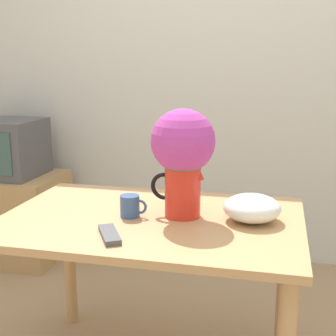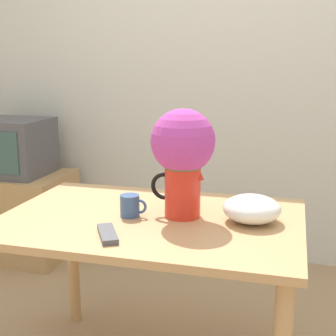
{
  "view_description": "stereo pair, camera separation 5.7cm",
  "coord_description": "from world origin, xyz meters",
  "views": [
    {
      "loc": [
        0.4,
        -1.55,
        1.34
      ],
      "look_at": [
        -0.02,
        0.21,
        0.93
      ],
      "focal_mm": 50.0,
      "sensor_mm": 36.0,
      "label": 1
    },
    {
      "loc": [
        0.45,
        -1.53,
        1.34
      ],
      "look_at": [
        -0.02,
        0.21,
        0.93
      ],
      "focal_mm": 50.0,
      "sensor_mm": 36.0,
      "label": 2
    }
  ],
  "objects": [
    {
      "name": "table",
      "position": [
        -0.08,
        0.17,
        0.63
      ],
      "size": [
        1.2,
        0.82,
        0.74
      ],
      "color": "tan",
      "rests_on": "ground_plane"
    },
    {
      "name": "tv_set",
      "position": [
        -1.42,
        1.22,
        0.78
      ],
      "size": [
        0.51,
        0.44,
        0.38
      ],
      "color": "#4C4C51",
      "rests_on": "tv_stand"
    },
    {
      "name": "coffee_mug",
      "position": [
        -0.17,
        0.16,
        0.78
      ],
      "size": [
        0.11,
        0.08,
        0.09
      ],
      "color": "#385689",
      "rests_on": "table"
    },
    {
      "name": "wall_back",
      "position": [
        0.0,
        1.62,
        1.3
      ],
      "size": [
        8.0,
        0.05,
        2.6
      ],
      "color": "silver",
      "rests_on": "ground_plane"
    },
    {
      "name": "remote_control",
      "position": [
        -0.17,
        -0.08,
        0.75
      ],
      "size": [
        0.14,
        0.18,
        0.02
      ],
      "color": "#4C4C51",
      "rests_on": "table"
    },
    {
      "name": "flower_vase",
      "position": [
        0.04,
        0.21,
        1.0
      ],
      "size": [
        0.26,
        0.25,
        0.43
      ],
      "color": "red",
      "rests_on": "table"
    },
    {
      "name": "tv_stand",
      "position": [
        -1.42,
        1.23,
        0.29
      ],
      "size": [
        0.76,
        0.53,
        0.59
      ],
      "color": "tan",
      "rests_on": "ground_plane"
    },
    {
      "name": "white_bowl",
      "position": [
        0.31,
        0.21,
        0.79
      ],
      "size": [
        0.22,
        0.22,
        0.11
      ],
      "color": "white",
      "rests_on": "table"
    }
  ]
}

